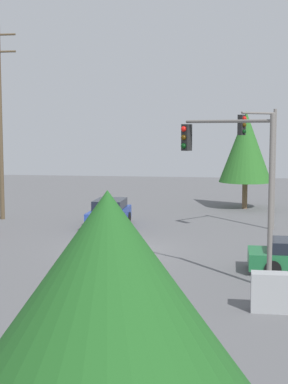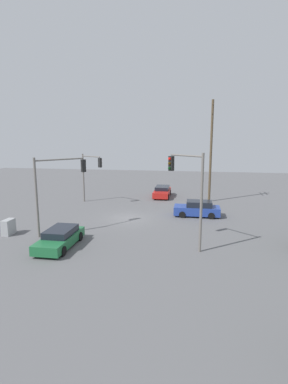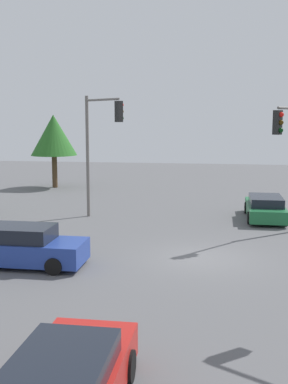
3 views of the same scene
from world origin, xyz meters
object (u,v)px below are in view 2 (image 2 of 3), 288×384
object	(u,v)px
traffic_signal_aux	(57,181)
electrical_cabinet	(9,227)
traffic_signal_cross	(189,184)
sedan_red	(162,192)
sedan_green	(60,238)
traffic_signal_main	(90,170)
sedan_blue	(197,209)

from	to	relation	value
traffic_signal_aux	electrical_cabinet	bearing A→B (deg)	146.81
traffic_signal_cross	sedan_red	bearing A→B (deg)	-37.85
sedan_green	electrical_cabinet	world-z (taller)	sedan_green
sedan_red	traffic_signal_cross	xyz separation A→B (m)	(-17.40, -3.66, 3.83)
traffic_signal_aux	sedan_red	bearing A→B (deg)	16.68
sedan_green	electrical_cabinet	distance (m)	5.50
sedan_red	sedan_green	size ratio (longest dim) A/B	1.00
sedan_red	traffic_signal_main	distance (m)	9.77
sedan_red	sedan_blue	world-z (taller)	sedan_blue
traffic_signal_main	electrical_cabinet	bearing A→B (deg)	-72.55
sedan_blue	traffic_signal_aux	bearing A→B (deg)	122.26
sedan_red	traffic_signal_cross	world-z (taller)	traffic_signal_cross
sedan_blue	traffic_signal_main	size ratio (longest dim) A/B	0.77
traffic_signal_cross	electrical_cabinet	distance (m)	14.62
sedan_red	traffic_signal_aux	world-z (taller)	traffic_signal_aux
sedan_blue	electrical_cabinet	size ratio (longest dim) A/B	3.58
sedan_blue	traffic_signal_main	distance (m)	13.25
sedan_red	traffic_signal_main	size ratio (longest dim) A/B	0.84
sedan_green	traffic_signal_aux	bearing A→B (deg)	-63.86
traffic_signal_main	traffic_signal_cross	size ratio (longest dim) A/B	0.85
sedan_blue	sedan_green	bearing A→B (deg)	135.97
traffic_signal_main	traffic_signal_cross	bearing A→B (deg)	-17.90
sedan_green	traffic_signal_main	bearing A→B (deg)	-79.43
sedan_blue	traffic_signal_aux	distance (m)	13.60
sedan_red	electrical_cabinet	world-z (taller)	sedan_red
traffic_signal_aux	sedan_green	bearing A→B (deg)	-114.28
sedan_blue	electrical_cabinet	xyz separation A→B (m)	(-8.17, 14.84, -0.11)
traffic_signal_cross	sedan_blue	bearing A→B (deg)	-54.73
sedan_blue	traffic_signal_cross	world-z (taller)	traffic_signal_cross
sedan_blue	traffic_signal_aux	xyz separation A→B (m)	(-7.01, 11.10, 3.53)
sedan_red	electrical_cabinet	xyz separation A→B (m)	(-17.00, 10.43, -0.06)
traffic_signal_cross	traffic_signal_aux	world-z (taller)	traffic_signal_cross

